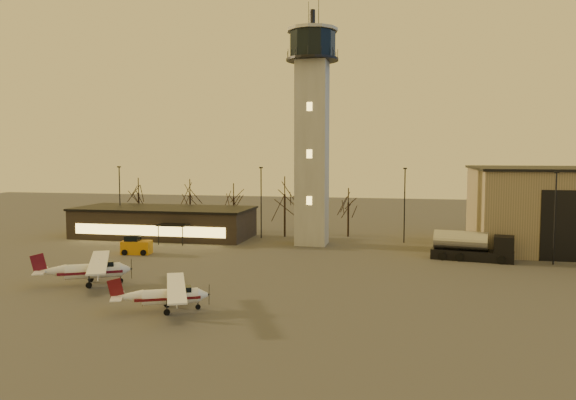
{
  "coord_description": "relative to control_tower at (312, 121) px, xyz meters",
  "views": [
    {
      "loc": [
        12.45,
        -42.89,
        12.04
      ],
      "look_at": [
        0.43,
        13.0,
        7.3
      ],
      "focal_mm": 35.0,
      "sensor_mm": 36.0,
      "label": 1
    }
  ],
  "objects": [
    {
      "name": "light_poles",
      "position": [
        0.5,
        1.0,
        -10.92
      ],
      "size": [
        58.5,
        12.25,
        10.14
      ],
      "color": "black",
      "rests_on": "ground"
    },
    {
      "name": "ground",
      "position": [
        0.0,
        -30.0,
        -16.33
      ],
      "size": [
        220.0,
        220.0,
        0.0
      ],
      "primitive_type": "plane",
      "color": "#413E3C",
      "rests_on": "ground"
    },
    {
      "name": "cessna_front",
      "position": [
        -5.11,
        -33.57,
        -15.38
      ],
      "size": [
        8.05,
        9.66,
        2.77
      ],
      "rotation": [
        0.0,
        0.0,
        0.42
      ],
      "color": "white",
      "rests_on": "ground"
    },
    {
      "name": "fuel_truck",
      "position": [
        19.6,
        -7.2,
        -15.02
      ],
      "size": [
        9.18,
        4.14,
        3.29
      ],
      "rotation": [
        0.0,
        0.0,
        -0.17
      ],
      "color": "black",
      "rests_on": "ground"
    },
    {
      "name": "cessna_rear",
      "position": [
        -15.59,
        -27.01,
        -15.24
      ],
      "size": [
        9.18,
        10.86,
        3.18
      ],
      "rotation": [
        0.0,
        0.0,
        0.49
      ],
      "color": "silver",
      "rests_on": "ground"
    },
    {
      "name": "terminal",
      "position": [
        -21.99,
        1.98,
        -14.17
      ],
      "size": [
        25.4,
        12.2,
        4.3
      ],
      "color": "black",
      "rests_on": "ground"
    },
    {
      "name": "control_tower",
      "position": [
        0.0,
        0.0,
        0.0
      ],
      "size": [
        6.8,
        6.8,
        32.6
      ],
      "color": "gray",
      "rests_on": "ground"
    },
    {
      "name": "service_cart",
      "position": [
        -19.41,
        -11.6,
        -15.5
      ],
      "size": [
        3.64,
        2.57,
        2.17
      ],
      "rotation": [
        0.0,
        0.0,
        0.14
      ],
      "color": "#C57A0B",
      "rests_on": "ground"
    },
    {
      "name": "tree_row",
      "position": [
        -13.7,
        9.16,
        -10.39
      ],
      "size": [
        37.2,
        9.2,
        8.8
      ],
      "color": "black",
      "rests_on": "ground"
    }
  ]
}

